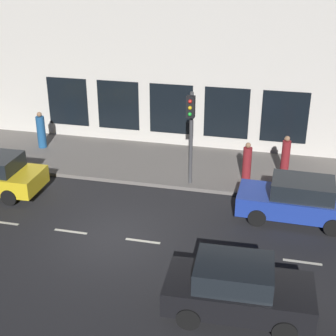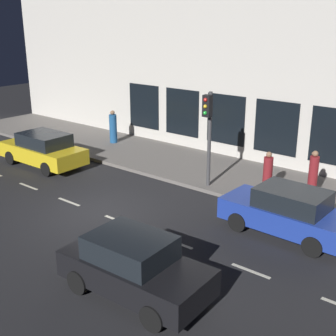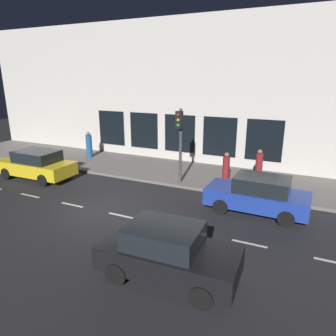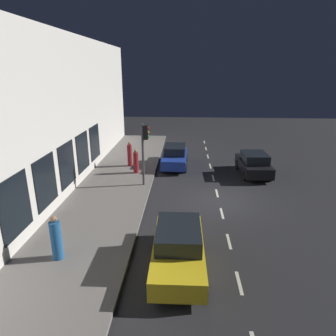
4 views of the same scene
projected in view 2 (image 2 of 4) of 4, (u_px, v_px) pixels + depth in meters
The scene contains 11 objects.
ground_plane at pixel (98, 213), 16.19m from camera, with size 60.00×60.00×0.00m, color #232326.
sidewalk at pixel (198, 168), 20.78m from camera, with size 4.50×32.00×0.15m.
building_facade at pixel (232, 66), 21.24m from camera, with size 0.65×32.00×8.96m.
lane_centre_line at pixel (118, 220), 15.60m from camera, with size 0.12×27.20×0.01m.
traffic_light at pixel (208, 123), 17.48m from camera, with size 0.49×0.32×3.82m.
parked_car_0 at pixel (134, 266), 11.25m from camera, with size 1.99×3.96×1.58m.
parked_car_1 at pixel (43, 149), 21.05m from camera, with size 1.97×4.41×1.58m.
parked_car_2 at pixel (287, 212), 14.36m from camera, with size 1.89×4.17×1.58m.
pedestrian_0 at pixel (113, 128), 24.36m from camera, with size 0.49×0.49×1.77m.
pedestrian_1 at pixel (268, 174), 17.45m from camera, with size 0.47×0.47×1.65m.
pedestrian_2 at pixel (313, 175), 17.04m from camera, with size 0.46×0.46×1.81m.
Camera 2 is at (-9.95, -11.27, 6.73)m, focal length 48.21 mm.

